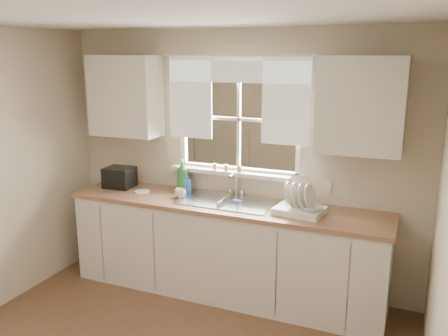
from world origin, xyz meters
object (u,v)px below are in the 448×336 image
at_px(dish_rack, 299,205).
at_px(cup, 180,193).
at_px(soap_bottle_a, 183,175).
at_px(black_appliance, 120,177).

height_order(dish_rack, cup, dish_rack).
xyz_separation_m(dish_rack, cup, (-1.17, -0.00, -0.03)).
bearing_deg(soap_bottle_a, black_appliance, 166.51).
height_order(soap_bottle_a, black_appliance, soap_bottle_a).
height_order(cup, black_appliance, black_appliance).
bearing_deg(cup, soap_bottle_a, 130.18).
distance_m(dish_rack, soap_bottle_a, 1.27).
bearing_deg(black_appliance, cup, -10.54).
bearing_deg(black_appliance, soap_bottle_a, 6.99).
relative_size(soap_bottle_a, cup, 2.98).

